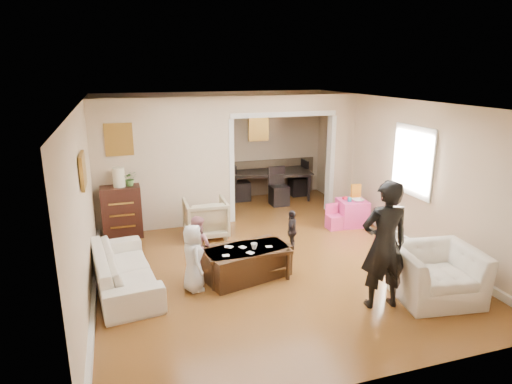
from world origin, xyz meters
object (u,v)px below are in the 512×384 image
object	(u,v)px
armchair_back	(206,218)
sofa	(124,269)
coffee_table	(247,263)
table_lamp	(119,177)
cyan_cup	(350,199)
child_kneel_b	(198,246)
dining_table	(270,184)
child_kneel_a	(193,258)
play_table	(352,213)
armchair_front	(435,274)
adult_person	(384,245)
child_toddler	(292,231)
dresser	(122,212)
coffee_cup	(254,246)

from	to	relation	value
armchair_back	sofa	bearing A→B (deg)	48.84
armchair_back	coffee_table	size ratio (longest dim) A/B	0.63
table_lamp	coffee_table	xyz separation A→B (m)	(1.78, -2.36, -0.94)
cyan_cup	child_kneel_b	bearing A→B (deg)	-159.26
sofa	dining_table	world-z (taller)	dining_table
table_lamp	child_kneel_a	bearing A→B (deg)	-69.72
cyan_cup	play_table	bearing A→B (deg)	26.57
armchair_front	cyan_cup	bearing A→B (deg)	92.35
armchair_back	dining_table	size ratio (longest dim) A/B	0.40
table_lamp	cyan_cup	xyz separation A→B (m)	(4.41, -0.79, -0.61)
sofa	adult_person	size ratio (longest dim) A/B	1.14
child_toddler	dining_table	bearing A→B (deg)	-157.50
child_kneel_a	child_toddler	world-z (taller)	child_kneel_a
cyan_cup	child_toddler	distance (m)	1.79
dresser	cyan_cup	bearing A→B (deg)	-10.20
armchair_back	child_kneel_b	size ratio (longest dim) A/B	0.83
armchair_front	child_toddler	world-z (taller)	child_toddler
dresser	child_kneel_b	distance (m)	2.32
armchair_front	child_kneel_a	world-z (taller)	child_kneel_a
dresser	coffee_cup	world-z (taller)	dresser
dresser	play_table	distance (m)	4.58
adult_person	sofa	bearing A→B (deg)	-18.91
coffee_table	cyan_cup	bearing A→B (deg)	30.67
coffee_cup	child_kneel_b	bearing A→B (deg)	156.37
child_toddler	cyan_cup	bearing A→B (deg)	152.47
armchair_front	cyan_cup	size ratio (longest dim) A/B	14.07
child_kneel_b	coffee_table	bearing A→B (deg)	-147.88
play_table	dining_table	distance (m)	2.58
armchair_front	adult_person	distance (m)	0.99
play_table	cyan_cup	bearing A→B (deg)	-153.43
play_table	adult_person	distance (m)	3.28
dining_table	child_kneel_b	size ratio (longest dim) A/B	2.05
coffee_table	coffee_cup	bearing A→B (deg)	-26.57
coffee_table	dining_table	world-z (taller)	dining_table
coffee_cup	coffee_table	bearing A→B (deg)	153.43
dresser	play_table	xyz separation A→B (m)	(4.51, -0.74, -0.23)
table_lamp	cyan_cup	bearing A→B (deg)	-10.20
sofa	coffee_table	world-z (taller)	sofa
table_lamp	child_toddler	distance (m)	3.35
child_kneel_a	cyan_cup	bearing A→B (deg)	-68.51
table_lamp	adult_person	size ratio (longest dim) A/B	0.20
sofa	armchair_front	world-z (taller)	armchair_front
play_table	dining_table	size ratio (longest dim) A/B	0.28
cyan_cup	adult_person	world-z (taller)	adult_person
child_toddler	dresser	bearing A→B (deg)	-84.31
play_table	adult_person	bearing A→B (deg)	-112.75
armchair_front	child_toddler	distance (m)	2.51
armchair_front	table_lamp	bearing A→B (deg)	145.70
adult_person	play_table	bearing A→B (deg)	-106.01
cyan_cup	dining_table	world-z (taller)	dining_table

